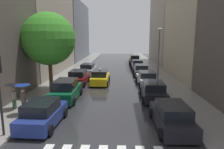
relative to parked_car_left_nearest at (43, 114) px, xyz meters
name	(u,v)px	position (x,y,z in m)	size (l,w,h in m)	color
ground_plane	(114,72)	(3.89, 19.45, -0.77)	(28.00, 72.00, 0.04)	#29292C
sidewalk_left	(73,72)	(-2.61, 19.45, -0.68)	(3.00, 72.00, 0.15)	gray
sidewalk_right	(156,72)	(10.39, 19.45, -0.68)	(3.00, 72.00, 0.15)	gray
building_left_mid	(41,27)	(-7.11, 19.13, 6.10)	(6.00, 17.39, 13.70)	#9E9384
building_left_far	(71,32)	(-7.11, 38.13, 5.95)	(6.00, 19.21, 13.40)	slate
building_right_mid	(200,25)	(14.89, 15.50, 6.14)	(6.00, 13.82, 13.78)	#B2A38C
building_right_far	(171,9)	(14.89, 30.65, 10.11)	(6.00, 15.78, 21.73)	#9E9384
parked_car_left_nearest	(43,114)	(0.00, 0.00, 0.00)	(2.21, 4.16, 1.60)	navy
parked_car_left_second	(66,90)	(0.07, 5.26, 0.08)	(2.16, 4.66, 1.79)	#0C4C2D
parked_car_left_third	(78,78)	(-0.04, 11.24, 0.02)	(2.18, 4.56, 1.65)	maroon
parked_car_left_fourth	(88,69)	(0.12, 17.37, 0.00)	(2.21, 4.51, 1.60)	#B2B7BF
parked_car_right_nearest	(172,117)	(7.77, -0.10, -0.02)	(2.13, 4.61, 1.56)	black
parked_car_right_second	(153,91)	(7.63, 5.72, -0.01)	(2.23, 4.63, 1.58)	black
parked_car_right_third	(147,78)	(7.77, 11.21, -0.02)	(2.17, 4.51, 1.56)	silver
parked_car_right_fourth	(141,70)	(7.73, 16.91, 0.00)	(2.15, 4.67, 1.59)	#474C51
parked_car_right_fifth	(137,65)	(7.72, 22.81, -0.01)	(2.02, 4.52, 1.57)	#B2B7BF
parked_car_right_sixth	(134,60)	(7.71, 29.25, 0.09)	(2.11, 4.70, 1.82)	brown
taxi_midroad	(100,77)	(2.45, 11.52, 0.01)	(2.12, 4.52, 1.81)	yellow
pedestrian_near_tree	(13,90)	(-3.05, 2.47, 0.81)	(1.14, 1.14, 1.85)	#38513D
pedestrian_by_kerb	(23,93)	(-1.86, 1.50, 0.88)	(1.01, 1.01, 2.04)	black
street_tree_left	(49,39)	(-2.05, 7.76, 4.44)	(5.02, 5.02, 7.56)	#513823
lamp_post_right	(159,50)	(9.44, 13.34, 3.06)	(0.60, 0.28, 6.28)	#595B60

